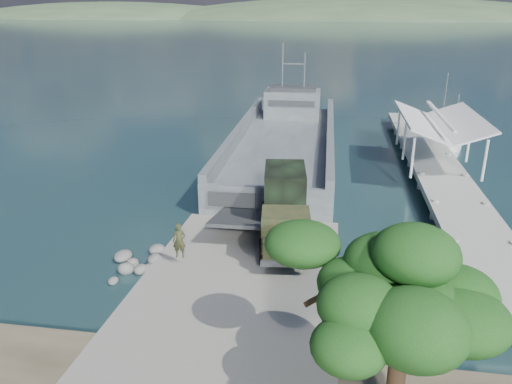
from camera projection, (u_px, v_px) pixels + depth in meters
name	position (u px, v px, depth m)	size (l,w,h in m)	color
ground	(242.00, 280.00, 26.35)	(1400.00, 1400.00, 0.00)	#1B3841
boat_ramp	(238.00, 286.00, 25.33)	(10.00, 18.00, 0.50)	gray
shoreline_rocks	(134.00, 266.00, 27.71)	(3.20, 5.60, 0.90)	slate
distant_headlands	(382.00, 19.00, 537.14)	(1000.00, 240.00, 48.00)	#304D30
pier	(437.00, 160.00, 41.25)	(6.40, 44.00, 6.10)	#A4A59B
landing_craft	(284.00, 148.00, 47.37)	(9.62, 35.97, 10.63)	#474F54
military_truck	(285.00, 208.00, 29.31)	(3.55, 8.68, 3.91)	black
soldier	(180.00, 247.00, 26.70)	(0.70, 0.46, 1.92)	#1F331C
sailboat_near	(451.00, 150.00, 49.01)	(2.83, 5.05, 5.90)	white
sailboat_far	(441.00, 128.00, 57.37)	(2.11, 5.70, 6.79)	white
overhang_tree	(388.00, 287.00, 15.48)	(7.42, 6.83, 6.74)	#362815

